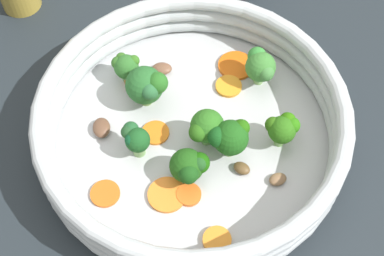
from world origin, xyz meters
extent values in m
plane|color=#1F262B|center=(0.00, 0.00, 0.00)|extent=(4.00, 4.00, 0.00)
cylinder|color=#B2B5B7|center=(0.00, 0.00, 0.01)|extent=(0.34, 0.34, 0.01)
torus|color=#B2B9BE|center=(0.00, 0.00, 0.02)|extent=(0.37, 0.37, 0.02)
torus|color=#B2B9BE|center=(0.00, 0.00, 0.04)|extent=(0.37, 0.37, 0.02)
torus|color=#B2B9BE|center=(0.00, 0.00, 0.06)|extent=(0.37, 0.37, 0.02)
sphere|color=#ADB4B4|center=(0.13, 0.10, 0.01)|extent=(0.01, 0.01, 0.01)
cylinder|color=#DF5E12|center=(-0.09, -0.08, 0.01)|extent=(0.05, 0.05, 0.00)
cylinder|color=orange|center=(0.06, 0.06, 0.01)|extent=(0.05, 0.05, 0.00)
cylinder|color=orange|center=(0.12, 0.04, 0.01)|extent=(0.05, 0.05, 0.00)
cylinder|color=orange|center=(0.02, 0.13, 0.01)|extent=(0.04, 0.04, 0.01)
cylinder|color=orange|center=(-0.07, -0.05, 0.01)|extent=(0.05, 0.05, 0.00)
cylinder|color=orange|center=(0.03, -0.10, 0.01)|extent=(0.05, 0.05, 0.01)
cylinder|color=orange|center=(0.04, -0.02, 0.01)|extent=(0.04, 0.04, 0.00)
cylinder|color=orange|center=(0.03, 0.07, 0.01)|extent=(0.03, 0.03, 0.00)
cylinder|color=#76A15C|center=(0.07, 0.00, 0.02)|extent=(0.01, 0.01, 0.02)
sphere|color=#184C1E|center=(0.07, 0.00, 0.04)|extent=(0.03, 0.03, 0.03)
sphere|color=#1E5028|center=(0.07, -0.01, 0.04)|extent=(0.02, 0.02, 0.02)
sphere|color=#114B26|center=(0.07, 0.00, 0.04)|extent=(0.02, 0.02, 0.02)
sphere|color=#1E4522|center=(0.07, -0.01, 0.04)|extent=(0.02, 0.02, 0.02)
cylinder|color=#81AB63|center=(-0.11, -0.04, 0.02)|extent=(0.01, 0.01, 0.02)
sphere|color=#37752F|center=(-0.11, -0.04, 0.04)|extent=(0.04, 0.04, 0.04)
sphere|color=#3D7638|center=(-0.11, -0.03, 0.04)|extent=(0.02, 0.02, 0.02)
sphere|color=#307D31|center=(-0.11, -0.06, 0.05)|extent=(0.02, 0.02, 0.02)
cylinder|color=#709753|center=(-0.03, 0.04, 0.02)|extent=(0.01, 0.01, 0.02)
sphere|color=#1A5115|center=(-0.03, 0.04, 0.04)|extent=(0.04, 0.04, 0.04)
sphere|color=#215A0D|center=(-0.05, 0.04, 0.05)|extent=(0.02, 0.02, 0.02)
sphere|color=#134A18|center=(-0.02, 0.04, 0.05)|extent=(0.02, 0.02, 0.02)
sphere|color=#1D4F0E|center=(-0.05, 0.03, 0.05)|extent=(0.02, 0.02, 0.02)
cylinder|color=#729B56|center=(0.03, 0.05, 0.02)|extent=(0.01, 0.01, 0.01)
sphere|color=#1B4C13|center=(0.03, 0.05, 0.03)|extent=(0.04, 0.04, 0.04)
sphere|color=#154313|center=(0.03, 0.06, 0.04)|extent=(0.02, 0.02, 0.02)
sphere|color=#1C4A1C|center=(0.01, 0.06, 0.04)|extent=(0.02, 0.02, 0.02)
sphere|color=#154D09|center=(0.01, 0.05, 0.04)|extent=(0.02, 0.02, 0.02)
cylinder|color=olive|center=(0.03, -0.07, 0.02)|extent=(0.02, 0.02, 0.02)
sphere|color=#245D27|center=(0.03, -0.07, 0.04)|extent=(0.05, 0.05, 0.05)
sphere|color=#235F1E|center=(0.02, -0.06, 0.05)|extent=(0.03, 0.03, 0.03)
sphere|color=#265C31|center=(0.03, -0.05, 0.05)|extent=(0.02, 0.02, 0.02)
cylinder|color=#75A758|center=(-0.09, 0.05, 0.02)|extent=(0.01, 0.01, 0.02)
sphere|color=#296315|center=(-0.09, 0.05, 0.04)|extent=(0.03, 0.03, 0.03)
sphere|color=#2C5D11|center=(-0.08, 0.04, 0.04)|extent=(0.02, 0.02, 0.02)
sphere|color=#276C0F|center=(-0.10, 0.05, 0.04)|extent=(0.02, 0.02, 0.02)
sphere|color=#29680C|center=(-0.10, 0.04, 0.04)|extent=(0.02, 0.02, 0.02)
cylinder|color=#649356|center=(0.05, -0.11, 0.02)|extent=(0.01, 0.01, 0.02)
sphere|color=#2A6226|center=(0.05, -0.11, 0.03)|extent=(0.03, 0.03, 0.03)
sphere|color=#2D5B1D|center=(0.05, -0.12, 0.04)|extent=(0.01, 0.01, 0.01)
sphere|color=#30641D|center=(0.03, -0.11, 0.04)|extent=(0.01, 0.01, 0.01)
sphere|color=#2C5D20|center=(0.05, -0.12, 0.04)|extent=(0.02, 0.02, 0.02)
cylinder|color=#60934B|center=(-0.01, 0.01, 0.02)|extent=(0.01, 0.01, 0.02)
sphere|color=#29661C|center=(-0.01, 0.01, 0.04)|extent=(0.04, 0.04, 0.04)
sphere|color=#275C15|center=(0.00, 0.02, 0.05)|extent=(0.02, 0.02, 0.02)
sphere|color=#276B13|center=(-0.02, 0.03, 0.04)|extent=(0.02, 0.02, 0.02)
ellipsoid|color=brown|center=(-0.07, 0.09, 0.01)|extent=(0.02, 0.02, 0.01)
ellipsoid|color=brown|center=(-0.04, 0.07, 0.02)|extent=(0.02, 0.03, 0.01)
ellipsoid|color=brown|center=(0.10, -0.05, 0.02)|extent=(0.03, 0.03, 0.01)
ellipsoid|color=brown|center=(0.00, -0.11, 0.02)|extent=(0.03, 0.03, 0.01)
camera|label=1|loc=(0.13, 0.32, 0.56)|focal=50.00mm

